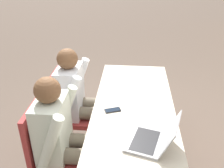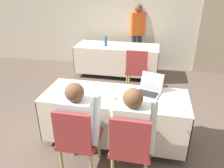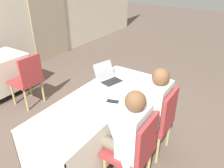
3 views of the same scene
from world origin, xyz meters
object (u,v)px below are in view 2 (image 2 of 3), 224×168
at_px(chair_far_spare, 137,69).
at_px(person_checkered_shirt, 80,121).
at_px(cell_phone, 114,102).
at_px(person_red_shirt, 137,32).
at_px(chair_near_left, 77,138).
at_px(water_bottle, 106,40).
at_px(chair_near_right, 130,146).
at_px(laptop, 149,90).
at_px(person_white_shirt, 132,128).

xyz_separation_m(chair_far_spare, person_checkered_shirt, (-0.44, -2.14, 0.16)).
xyz_separation_m(cell_phone, person_red_shirt, (-0.04, 3.21, 0.17)).
height_order(chair_near_left, person_checkered_shirt, person_checkered_shirt).
xyz_separation_m(cell_phone, water_bottle, (-0.68, 2.47, 0.12)).
bearing_deg(water_bottle, chair_near_right, -72.17).
distance_m(person_checkered_shirt, person_red_shirt, 3.61).
height_order(cell_phone, chair_far_spare, chair_far_spare).
relative_size(laptop, water_bottle, 1.46).
relative_size(water_bottle, person_checkered_shirt, 0.24).
relative_size(chair_near_left, chair_far_spare, 1.00).
relative_size(water_bottle, chair_far_spare, 0.31).
bearing_deg(laptop, person_checkered_shirt, -120.62).
height_order(chair_near_left, person_red_shirt, person_red_shirt).
height_order(cell_phone, chair_near_left, chair_near_left).
height_order(person_checkered_shirt, person_white_shirt, same).
bearing_deg(cell_phone, water_bottle, 85.45).
distance_m(cell_phone, chair_near_left, 0.63).
bearing_deg(chair_far_spare, chair_near_left, 78.99).
distance_m(chair_near_left, person_checkered_shirt, 0.19).
bearing_deg(chair_far_spare, chair_near_right, 94.05).
height_order(laptop, person_red_shirt, person_red_shirt).
bearing_deg(person_red_shirt, laptop, -103.05).
relative_size(laptop, chair_near_left, 0.45).
xyz_separation_m(cell_phone, chair_near_right, (0.27, -0.48, -0.23)).
distance_m(chair_far_spare, person_checkered_shirt, 2.19).
height_order(chair_near_left, chair_far_spare, same).
height_order(cell_phone, person_red_shirt, person_red_shirt).
xyz_separation_m(cell_phone, chair_near_left, (-0.32, -0.48, -0.23)).
relative_size(chair_near_right, person_red_shirt, 0.57).
bearing_deg(water_bottle, laptop, -63.31).
distance_m(person_white_shirt, person_red_shirt, 3.61).
bearing_deg(person_checkered_shirt, chair_near_right, 170.14).
height_order(chair_near_right, person_checkered_shirt, person_checkered_shirt).
xyz_separation_m(cell_phone, person_checkered_shirt, (-0.32, -0.38, -0.07)).
relative_size(person_checkered_shirt, person_red_shirt, 0.74).
distance_m(person_checkered_shirt, person_white_shirt, 0.60).
xyz_separation_m(chair_near_right, person_checkered_shirt, (-0.60, 0.10, 0.16)).
relative_size(cell_phone, chair_far_spare, 0.17).
distance_m(cell_phone, person_red_shirt, 3.21).
bearing_deg(chair_far_spare, person_white_shirt, 94.23).
relative_size(cell_phone, chair_near_left, 0.17).
height_order(water_bottle, chair_near_left, water_bottle).
bearing_deg(laptop, person_white_shirt, -85.08).
bearing_deg(chair_near_right, chair_far_spare, -86.10).
bearing_deg(chair_near_right, laptop, -99.35).
height_order(person_white_shirt, person_red_shirt, person_red_shirt).
height_order(chair_far_spare, person_red_shirt, person_red_shirt).
relative_size(chair_near_left, chair_near_right, 1.00).
height_order(chair_near_right, person_white_shirt, person_white_shirt).
height_order(laptop, person_checkered_shirt, person_checkered_shirt).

